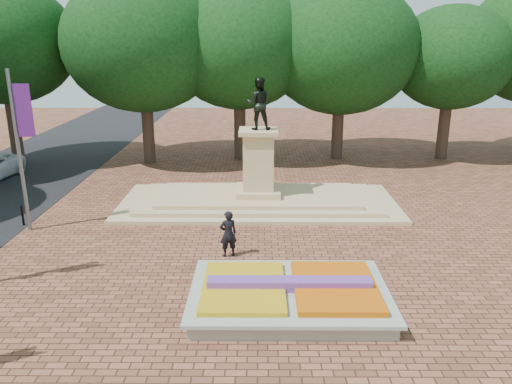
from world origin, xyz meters
TOP-DOWN VIEW (x-y plane):
  - ground at (0.00, 0.00)m, footprint 90.00×90.00m
  - flower_bed at (1.03, -2.00)m, footprint 6.30×4.30m
  - monument at (0.00, 8.00)m, footprint 14.00×6.00m
  - tree_row_back at (2.33, 18.00)m, footprint 44.80×8.80m
  - pedestrian at (-1.16, 1.74)m, footprint 0.78×0.63m

SIDE VIEW (x-z plane):
  - ground at x=0.00m, z-range 0.00..0.00m
  - flower_bed at x=1.03m, z-range -0.08..0.83m
  - monument at x=0.00m, z-range -2.32..4.09m
  - pedestrian at x=-1.16m, z-range 0.00..1.87m
  - tree_row_back at x=2.33m, z-range 1.46..11.89m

